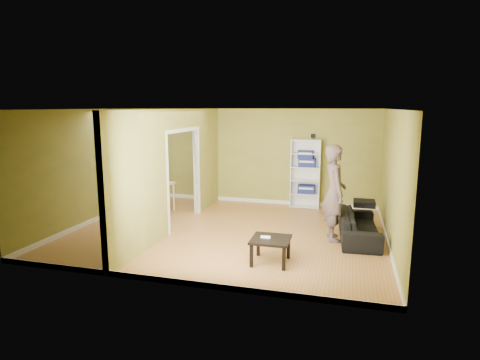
# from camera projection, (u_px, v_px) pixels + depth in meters

# --- Properties ---
(room_shell) EXTENTS (6.50, 6.50, 6.50)m
(room_shell) POSITION_uv_depth(u_px,v_px,m) (228.00, 172.00, 8.43)
(room_shell) COLOR #B67346
(room_shell) RESTS_ON ground
(partition) EXTENTS (0.22, 5.50, 2.60)m
(partition) POSITION_uv_depth(u_px,v_px,m) (176.00, 170.00, 8.74)
(partition) COLOR #9D983C
(partition) RESTS_ON ground
(wall_speaker) EXTENTS (0.10, 0.10, 0.10)m
(wall_speaker) POSITION_uv_depth(u_px,v_px,m) (313.00, 136.00, 10.48)
(wall_speaker) COLOR black
(wall_speaker) RESTS_ON room_shell
(sofa) EXTENTS (1.94, 0.92, 0.72)m
(sofa) POSITION_uv_depth(u_px,v_px,m) (359.00, 222.00, 8.10)
(sofa) COLOR black
(sofa) RESTS_ON ground
(person) EXTENTS (0.96, 0.84, 2.27)m
(person) POSITION_uv_depth(u_px,v_px,m) (335.00, 185.00, 7.93)
(person) COLOR slate
(person) RESTS_ON ground
(bookshelf) EXTENTS (0.77, 0.33, 1.82)m
(bookshelf) POSITION_uv_depth(u_px,v_px,m) (306.00, 173.00, 10.62)
(bookshelf) COLOR white
(bookshelf) RESTS_ON ground
(paper_box_navy_a) EXTENTS (0.44, 0.28, 0.22)m
(paper_box_navy_a) POSITION_uv_depth(u_px,v_px,m) (306.00, 189.00, 10.64)
(paper_box_navy_a) COLOR navy
(paper_box_navy_a) RESTS_ON bookshelf
(paper_box_navy_b) EXTENTS (0.43, 0.28, 0.22)m
(paper_box_navy_b) POSITION_uv_depth(u_px,v_px,m) (307.00, 163.00, 10.51)
(paper_box_navy_b) COLOR navy
(paper_box_navy_b) RESTS_ON bookshelf
(paper_box_navy_c) EXTENTS (0.39, 0.26, 0.20)m
(paper_box_navy_c) POSITION_uv_depth(u_px,v_px,m) (306.00, 155.00, 10.49)
(paper_box_navy_c) COLOR #14294E
(paper_box_navy_c) RESTS_ON bookshelf
(coffee_table) EXTENTS (0.66, 0.66, 0.44)m
(coffee_table) POSITION_uv_depth(u_px,v_px,m) (271.00, 242.00, 6.85)
(coffee_table) COLOR black
(coffee_table) RESTS_ON ground
(game_controller) EXTENTS (0.17, 0.04, 0.03)m
(game_controller) POSITION_uv_depth(u_px,v_px,m) (266.00, 237.00, 6.86)
(game_controller) COLOR white
(game_controller) RESTS_ON coffee_table
(dining_table) EXTENTS (1.20, 0.80, 0.75)m
(dining_table) POSITION_uv_depth(u_px,v_px,m) (147.00, 186.00, 10.19)
(dining_table) COLOR #E6CB7F
(dining_table) RESTS_ON ground
(chair_left) EXTENTS (0.58, 0.58, 0.97)m
(chair_left) POSITION_uv_depth(u_px,v_px,m) (124.00, 191.00, 10.47)
(chair_left) COLOR #D7B579
(chair_left) RESTS_ON ground
(chair_near) EXTENTS (0.50, 0.50, 0.88)m
(chair_near) POSITION_uv_depth(u_px,v_px,m) (136.00, 200.00, 9.59)
(chair_near) COLOR tan
(chair_near) RESTS_ON ground
(chair_far) EXTENTS (0.47, 0.47, 0.91)m
(chair_far) POSITION_uv_depth(u_px,v_px,m) (162.00, 189.00, 10.86)
(chair_far) COLOR tan
(chair_far) RESTS_ON ground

